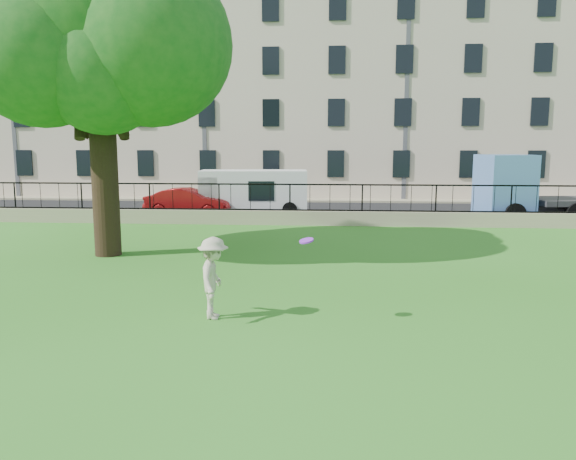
# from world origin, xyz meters

# --- Properties ---
(ground) EXTENTS (120.00, 120.00, 0.00)m
(ground) POSITION_xyz_m (0.00, 0.00, 0.00)
(ground) COLOR #2C731B
(ground) RESTS_ON ground
(retaining_wall) EXTENTS (50.00, 0.40, 0.60)m
(retaining_wall) POSITION_xyz_m (0.00, 12.00, 0.30)
(retaining_wall) COLOR gray
(retaining_wall) RESTS_ON ground
(iron_railing) EXTENTS (50.00, 0.05, 1.13)m
(iron_railing) POSITION_xyz_m (0.00, 12.00, 1.15)
(iron_railing) COLOR black
(iron_railing) RESTS_ON retaining_wall
(street) EXTENTS (60.00, 9.00, 0.01)m
(street) POSITION_xyz_m (0.00, 16.70, 0.01)
(street) COLOR black
(street) RESTS_ON ground
(sidewalk) EXTENTS (60.00, 1.40, 0.12)m
(sidewalk) POSITION_xyz_m (0.00, 21.90, 0.06)
(sidewalk) COLOR gray
(sidewalk) RESTS_ON ground
(building_row) EXTENTS (56.40, 10.40, 13.80)m
(building_row) POSITION_xyz_m (0.00, 27.57, 6.92)
(building_row) COLOR beige
(building_row) RESTS_ON ground
(tree) EXTENTS (8.09, 6.29, 10.04)m
(tree) POSITION_xyz_m (-5.17, 5.14, 6.67)
(tree) COLOR black
(tree) RESTS_ON ground
(man) EXTENTS (0.65, 1.06, 1.60)m
(man) POSITION_xyz_m (-0.50, -0.88, 0.80)
(man) COLOR beige
(man) RESTS_ON ground
(frisbee) EXTENTS (0.33, 0.33, 0.12)m
(frisbee) POSITION_xyz_m (1.30, -1.06, 1.59)
(frisbee) COLOR #9C2AF1
(red_sedan) EXTENTS (4.08, 1.67, 1.32)m
(red_sedan) POSITION_xyz_m (-4.95, 14.40, 0.66)
(red_sedan) COLOR maroon
(red_sedan) RESTS_ON street
(white_van) EXTENTS (5.20, 2.39, 2.12)m
(white_van) POSITION_xyz_m (-2.00, 15.40, 1.06)
(white_van) COLOR white
(white_van) RESTS_ON street
(blue_truck) EXTENTS (7.18, 3.34, 2.90)m
(blue_truck) POSITION_xyz_m (11.75, 14.40, 1.45)
(blue_truck) COLOR #5581C7
(blue_truck) RESTS_ON street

